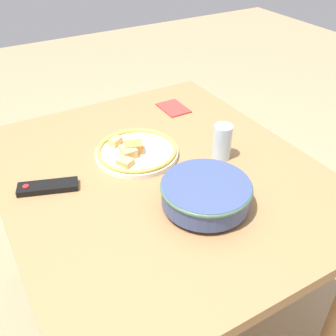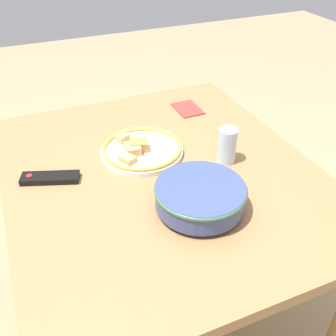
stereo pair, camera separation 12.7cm
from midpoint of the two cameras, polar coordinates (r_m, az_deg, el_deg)
ground_plane at (r=1.86m, az=-3.02°, el=-19.44°), size 8.00×8.00×0.00m
dining_table at (r=1.38m, az=-3.86°, el=-3.40°), size 1.18×1.02×0.75m
noodle_bowl at (r=1.15m, az=2.39°, el=-3.77°), size 0.27×0.27×0.08m
food_plate at (r=1.40m, az=-7.26°, el=2.32°), size 0.30×0.30×0.05m
tv_remote at (r=1.31m, az=-19.73°, el=-2.69°), size 0.12×0.19×0.02m
drinking_glass at (r=1.36m, az=5.26°, el=3.72°), size 0.06×0.06×0.13m
folded_napkin at (r=1.72m, az=-1.35°, el=8.63°), size 0.14×0.10×0.01m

